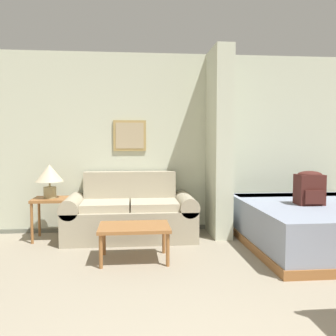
{
  "coord_description": "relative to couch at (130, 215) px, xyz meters",
  "views": [
    {
      "loc": [
        -0.47,
        -1.28,
        1.33
      ],
      "look_at": [
        -0.09,
        2.54,
        1.05
      ],
      "focal_mm": 40.0,
      "sensor_mm": 36.0,
      "label": 1
    }
  ],
  "objects": [
    {
      "name": "couch",
      "position": [
        0.0,
        0.0,
        0.0
      ],
      "size": [
        1.78,
        0.84,
        0.89
      ],
      "color": "tan",
      "rests_on": "ground_plane"
    },
    {
      "name": "wall_partition_pillar",
      "position": [
        1.25,
        0.07,
        0.98
      ],
      "size": [
        0.24,
        0.71,
        2.6
      ],
      "color": "beige",
      "rests_on": "ground_plane"
    },
    {
      "name": "table_lamp",
      "position": [
        -1.07,
        0.02,
        0.55
      ],
      "size": [
        0.37,
        0.37,
        0.45
      ],
      "color": "tan",
      "rests_on": "side_table"
    },
    {
      "name": "bed",
      "position": [
        2.33,
        -0.68,
        -0.04
      ],
      "size": [
        1.77,
        2.13,
        0.55
      ],
      "color": "#996033",
      "rests_on": "ground_plane"
    },
    {
      "name": "wall_back",
      "position": [
        0.48,
        0.48,
        0.97
      ],
      "size": [
        7.17,
        0.16,
        2.6
      ],
      "color": "beige",
      "rests_on": "ground_plane"
    },
    {
      "name": "side_table",
      "position": [
        -1.07,
        0.02,
        0.15
      ],
      "size": [
        0.45,
        0.45,
        0.56
      ],
      "color": "#996033",
      "rests_on": "ground_plane"
    },
    {
      "name": "backpack",
      "position": [
        2.2,
        -0.71,
        0.44
      ],
      "size": [
        0.32,
        0.27,
        0.42
      ],
      "color": "#471E19",
      "rests_on": "bed"
    },
    {
      "name": "coffee_table",
      "position": [
        0.05,
        -0.99,
        0.03
      ],
      "size": [
        0.78,
        0.55,
        0.39
      ],
      "color": "#996033",
      "rests_on": "ground_plane"
    }
  ]
}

